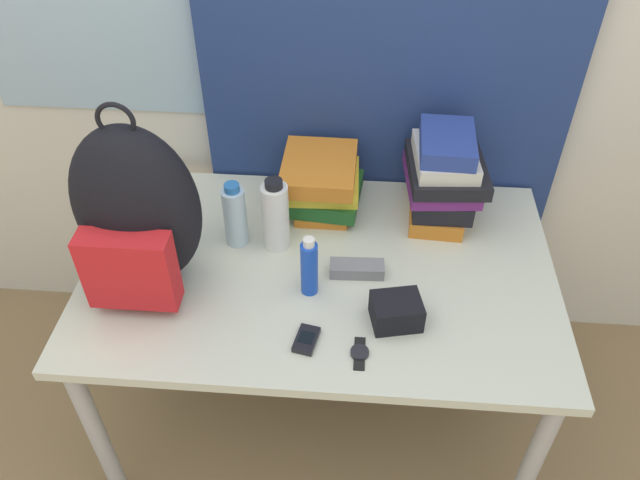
% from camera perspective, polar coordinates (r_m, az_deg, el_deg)
% --- Properties ---
extents(wall_back, '(6.00, 0.06, 2.50)m').
position_cam_1_polar(wall_back, '(1.89, 1.11, 20.74)').
color(wall_back, silver).
rests_on(wall_back, ground_plane).
extents(curtain_blue, '(1.12, 0.04, 2.50)m').
position_cam_1_polar(curtain_blue, '(1.84, 6.62, 19.85)').
color(curtain_blue, navy).
rests_on(curtain_blue, ground_plane).
extents(desk, '(1.32, 0.84, 0.70)m').
position_cam_1_polar(desk, '(1.81, -0.00, -4.11)').
color(desk, beige).
rests_on(desk, ground_plane).
extents(backpack, '(0.33, 0.27, 0.54)m').
position_cam_1_polar(backpack, '(1.64, -16.43, 2.33)').
color(backpack, black).
rests_on(backpack, desk).
extents(book_stack_left, '(0.25, 0.27, 0.18)m').
position_cam_1_polar(book_stack_left, '(1.91, 0.19, 5.25)').
color(book_stack_left, orange).
rests_on(book_stack_left, desk).
extents(book_stack_center, '(0.24, 0.28, 0.29)m').
position_cam_1_polar(book_stack_center, '(1.89, 11.14, 5.69)').
color(book_stack_center, orange).
rests_on(book_stack_center, desk).
extents(water_bottle, '(0.07, 0.07, 0.21)m').
position_cam_1_polar(water_bottle, '(1.79, -7.78, 2.23)').
color(water_bottle, silver).
rests_on(water_bottle, desk).
extents(sports_bottle, '(0.08, 0.08, 0.23)m').
position_cam_1_polar(sports_bottle, '(1.76, -4.08, 2.23)').
color(sports_bottle, white).
rests_on(sports_bottle, desk).
extents(sunscreen_bottle, '(0.05, 0.05, 0.19)m').
position_cam_1_polar(sunscreen_bottle, '(1.63, -0.99, -2.52)').
color(sunscreen_bottle, blue).
rests_on(sunscreen_bottle, desk).
extents(cell_phone, '(0.07, 0.09, 0.02)m').
position_cam_1_polar(cell_phone, '(1.57, -1.26, -9.09)').
color(cell_phone, black).
rests_on(cell_phone, desk).
extents(sunglasses_case, '(0.15, 0.06, 0.04)m').
position_cam_1_polar(sunglasses_case, '(1.73, 3.39, -2.65)').
color(sunglasses_case, gray).
rests_on(sunglasses_case, desk).
extents(camera_pouch, '(0.14, 0.12, 0.07)m').
position_cam_1_polar(camera_pouch, '(1.61, 6.99, -6.49)').
color(camera_pouch, black).
rests_on(camera_pouch, desk).
extents(wristwatch, '(0.05, 0.10, 0.01)m').
position_cam_1_polar(wristwatch, '(1.55, 3.64, -10.26)').
color(wristwatch, black).
rests_on(wristwatch, desk).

